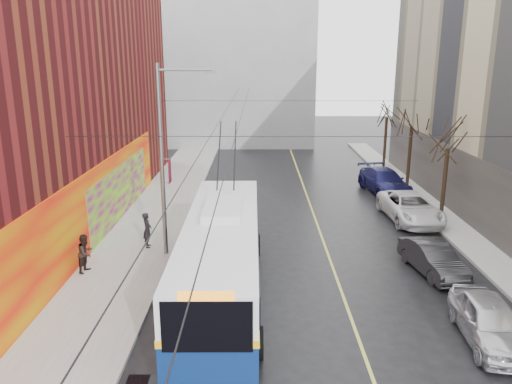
% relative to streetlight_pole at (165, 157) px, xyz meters
% --- Properties ---
extents(sidewalk_left, '(4.00, 60.00, 0.15)m').
position_rel_streetlight_pole_xyz_m(sidewalk_left, '(-1.86, 2.00, -4.77)').
color(sidewalk_left, gray).
rests_on(sidewalk_left, ground).
extents(sidewalk_right, '(2.00, 60.00, 0.15)m').
position_rel_streetlight_pole_xyz_m(sidewalk_right, '(15.14, 2.00, -4.77)').
color(sidewalk_right, gray).
rests_on(sidewalk_right, ground).
extents(lane_line, '(0.12, 50.00, 0.01)m').
position_rel_streetlight_pole_xyz_m(lane_line, '(7.64, 4.00, -4.84)').
color(lane_line, '#BFB74C').
rests_on(lane_line, ground).
extents(building_far, '(20.50, 12.10, 18.00)m').
position_rel_streetlight_pole_xyz_m(building_far, '(0.14, 34.99, 4.17)').
color(building_far, gray).
rests_on(building_far, ground).
extents(streetlight_pole, '(2.65, 0.60, 9.00)m').
position_rel_streetlight_pole_xyz_m(streetlight_pole, '(0.00, 0.00, 0.00)').
color(streetlight_pole, slate).
rests_on(streetlight_pole, ground).
extents(catenary_wires, '(18.00, 60.00, 0.22)m').
position_rel_streetlight_pole_xyz_m(catenary_wires, '(3.60, 4.77, 1.40)').
color(catenary_wires, black).
extents(tree_near, '(3.20, 3.20, 6.40)m').
position_rel_streetlight_pole_xyz_m(tree_near, '(15.14, 6.00, 0.13)').
color(tree_near, black).
rests_on(tree_near, ground).
extents(tree_mid, '(3.20, 3.20, 6.68)m').
position_rel_streetlight_pole_xyz_m(tree_mid, '(15.14, 13.00, 0.41)').
color(tree_mid, black).
rests_on(tree_mid, ground).
extents(tree_far, '(3.20, 3.20, 6.57)m').
position_rel_streetlight_pole_xyz_m(tree_far, '(15.14, 20.00, 0.30)').
color(tree_far, black).
rests_on(tree_far, ground).
extents(pigeons_flying, '(2.02, 1.94, 1.86)m').
position_rel_streetlight_pole_xyz_m(pigeons_flying, '(3.97, 0.28, 1.74)').
color(pigeons_flying, slate).
extents(trolleybus, '(3.15, 13.12, 6.19)m').
position_rel_streetlight_pole_xyz_m(trolleybus, '(2.83, -4.13, -3.13)').
color(trolleybus, navy).
rests_on(trolleybus, ground).
extents(parked_car_a, '(2.08, 4.50, 1.49)m').
position_rel_streetlight_pole_xyz_m(parked_car_a, '(11.94, -7.37, -4.10)').
color(parked_car_a, silver).
rests_on(parked_car_a, ground).
extents(parked_car_b, '(2.13, 4.31, 1.36)m').
position_rel_streetlight_pole_xyz_m(parked_car_b, '(11.94, -1.85, -4.17)').
color(parked_car_b, '#2B2B2E').
rests_on(parked_car_b, ground).
extents(parked_car_c, '(2.93, 5.80, 1.57)m').
position_rel_streetlight_pole_xyz_m(parked_car_c, '(13.14, 5.58, -4.06)').
color(parked_car_c, white).
rests_on(parked_car_c, ground).
extents(parked_car_d, '(3.19, 6.01, 1.66)m').
position_rel_streetlight_pole_xyz_m(parked_car_d, '(13.14, 11.77, -4.02)').
color(parked_car_d, '#16164D').
rests_on(parked_car_d, ground).
extents(following_car, '(1.99, 4.57, 1.53)m').
position_rel_streetlight_pole_xyz_m(following_car, '(1.73, 8.53, -4.08)').
color(following_car, '#99999D').
rests_on(following_car, ground).
extents(pedestrian_a, '(0.54, 0.72, 1.76)m').
position_rel_streetlight_pole_xyz_m(pedestrian_a, '(-1.21, 0.86, -3.81)').
color(pedestrian_a, black).
rests_on(pedestrian_a, sidewalk_left).
extents(pedestrian_b, '(0.83, 0.96, 1.70)m').
position_rel_streetlight_pole_xyz_m(pedestrian_b, '(-3.26, -2.07, -3.85)').
color(pedestrian_b, black).
rests_on(pedestrian_b, sidewalk_left).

